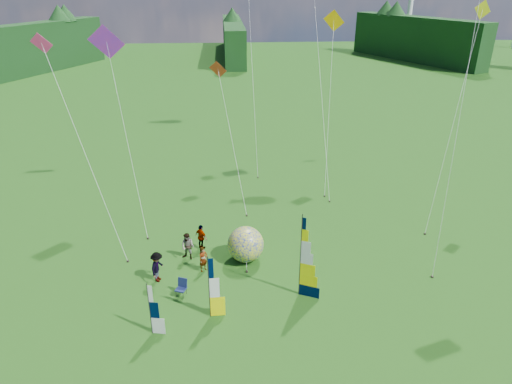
{
  "coord_description": "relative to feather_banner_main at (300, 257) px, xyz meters",
  "views": [
    {
      "loc": [
        -2.61,
        -18.04,
        15.94
      ],
      "look_at": [
        -1.0,
        4.0,
        5.5
      ],
      "focal_mm": 32.0,
      "sensor_mm": 36.0,
      "label": 1
    }
  ],
  "objects": [
    {
      "name": "camp_chair",
      "position": [
        -6.48,
        0.35,
        -1.92
      ],
      "size": [
        0.76,
        0.76,
        1.01
      ],
      "primitive_type": null,
      "rotation": [
        0.0,
        0.0,
        -0.38
      ],
      "color": "#121B41",
      "rests_on": "ground"
    },
    {
      "name": "small_kite_red",
      "position": [
        -3.29,
        13.88,
        2.68
      ],
      "size": [
        5.81,
        11.96,
        10.2
      ],
      "primitive_type": null,
      "rotation": [
        0.0,
        0.0,
        -0.14
      ],
      "color": "red",
      "rests_on": "ground"
    },
    {
      "name": "spectator_d",
      "position": [
        -5.52,
        5.14,
        -1.57
      ],
      "size": [
        1.0,
        1.0,
        1.71
      ],
      "primitive_type": "imported",
      "rotation": [
        0.0,
        0.0,
        2.36
      ],
      "color": "#66594C",
      "rests_on": "ground"
    },
    {
      "name": "kite_whale",
      "position": [
        4.13,
        17.78,
        8.05
      ],
      "size": [
        4.65,
        16.63,
        20.94
      ],
      "primitive_type": null,
      "rotation": [
        0.0,
        0.0,
        0.08
      ],
      "color": "black",
      "rests_on": "ground"
    },
    {
      "name": "side_banner_far",
      "position": [
        -7.69,
        -2.49,
        -0.99
      ],
      "size": [
        0.87,
        0.27,
        2.87
      ],
      "primitive_type": null,
      "rotation": [
        0.0,
        0.0,
        -0.2
      ],
      "color": "white",
      "rests_on": "ground"
    },
    {
      "name": "small_kite_orange",
      "position": [
        4.82,
        15.97,
        4.64
      ],
      "size": [
        5.1,
        10.79,
        14.13
      ],
      "primitive_type": null,
      "rotation": [
        0.0,
        0.0,
        0.05
      ],
      "color": "#FFAD00",
      "rests_on": "ground"
    },
    {
      "name": "spectator_b",
      "position": [
        -6.31,
        4.03,
        -1.54
      ],
      "size": [
        0.95,
        0.76,
        1.76
      ],
      "primitive_type": "imported",
      "rotation": [
        0.0,
        0.0,
        -0.46
      ],
      "color": "#66594C",
      "rests_on": "ground"
    },
    {
      "name": "kite_parafoil",
      "position": [
        9.67,
        4.38,
        8.2
      ],
      "size": [
        8.77,
        11.85,
        21.25
      ],
      "primitive_type": null,
      "rotation": [
        0.0,
        0.0,
        0.13
      ],
      "color": "red",
      "rests_on": "ground"
    },
    {
      "name": "ground",
      "position": [
        -1.24,
        -2.19,
        -2.42
      ],
      "size": [
        220.0,
        220.0,
        0.0
      ],
      "primitive_type": "plane",
      "color": "#365C1F",
      "rests_on": "ground"
    },
    {
      "name": "small_kite_green",
      "position": [
        -1.1,
        21.35,
        5.73
      ],
      "size": [
        7.18,
        12.56,
        16.3
      ],
      "primitive_type": null,
      "rotation": [
        0.0,
        0.0,
        -0.39
      ],
      "color": "#22AA16",
      "rests_on": "ground"
    },
    {
      "name": "side_banner_left",
      "position": [
        -4.85,
        -1.46,
        -0.65
      ],
      "size": [
        0.99,
        0.13,
        3.55
      ],
      "primitive_type": null,
      "rotation": [
        0.0,
        0.0,
        0.03
      ],
      "color": "#FFF100",
      "rests_on": "ground"
    },
    {
      "name": "spectator_c",
      "position": [
        -7.9,
        1.85,
        -1.49
      ],
      "size": [
        0.77,
        1.28,
        1.87
      ],
      "primitive_type": "imported",
      "rotation": [
        0.0,
        0.0,
        1.28
      ],
      "color": "#66594C",
      "rests_on": "ground"
    },
    {
      "name": "small_kite_pink",
      "position": [
        -12.28,
        6.4,
        4.29
      ],
      "size": [
        6.66,
        7.15,
        13.43
      ],
      "primitive_type": null,
      "rotation": [
        0.0,
        0.0,
        0.01
      ],
      "color": "#EB3375",
      "rests_on": "ground"
    },
    {
      "name": "spectator_a",
      "position": [
        -5.33,
        2.67,
        -1.63
      ],
      "size": [
        0.69,
        0.67,
        1.59
      ],
      "primitive_type": "imported",
      "rotation": [
        0.0,
        0.0,
        0.74
      ],
      "color": "#66594C",
      "rests_on": "ground"
    },
    {
      "name": "feather_banner_main",
      "position": [
        0.0,
        0.0,
        0.0
      ],
      "size": [
        1.23,
        0.64,
        4.85
      ],
      "primitive_type": null,
      "rotation": [
        0.0,
        0.0,
        -0.43
      ],
      "color": "black",
      "rests_on": "ground"
    },
    {
      "name": "bol_inflatable",
      "position": [
        -2.75,
        3.63,
        -1.31
      ],
      "size": [
        2.37,
        2.37,
        2.24
      ],
      "primitive_type": "sphere",
      "rotation": [
        0.0,
        0.0,
        -0.06
      ],
      "color": "navy",
      "rests_on": "ground"
    },
    {
      "name": "treeline_ring",
      "position": [
        -1.24,
        -2.19,
        1.58
      ],
      "size": [
        210.0,
        210.0,
        8.0
      ],
      "primitive_type": null,
      "color": "#153B17",
      "rests_on": "ground"
    },
    {
      "name": "small_kite_yellow",
      "position": [
        12.09,
        9.37,
        5.07
      ],
      "size": [
        8.93,
        10.65,
        14.99
      ],
      "primitive_type": null,
      "rotation": [
        0.0,
        0.0,
        0.2
      ],
      "color": "yellow",
      "rests_on": "ground"
    },
    {
      "name": "kite_rainbow_delta",
      "position": [
        -10.46,
        9.88,
        4.53
      ],
      "size": [
        9.61,
        12.15,
        13.9
      ],
      "primitive_type": null,
      "rotation": [
        0.0,
        0.0,
        0.33
      ],
      "color": "#E8303B",
      "rests_on": "ground"
    }
  ]
}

